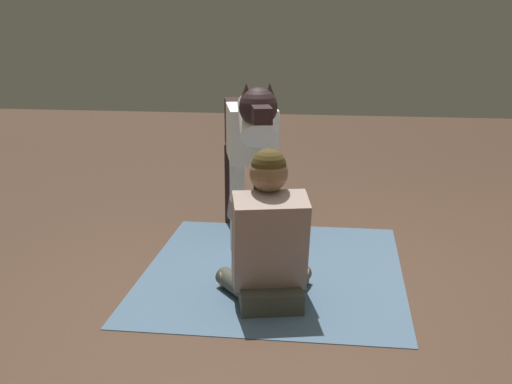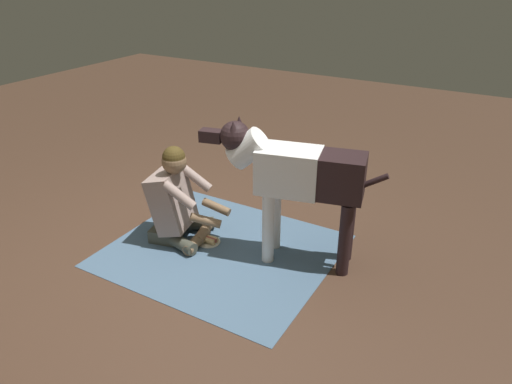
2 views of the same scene
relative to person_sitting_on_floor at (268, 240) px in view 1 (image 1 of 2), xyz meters
name	(u,v)px [view 1 (image 1 of 2)]	position (x,y,z in m)	size (l,w,h in m)	color
ground_plane	(284,287)	(-0.20, 0.07, -0.36)	(13.57, 13.57, 0.00)	#493124
area_rug	(273,270)	(-0.45, -0.02, -0.36)	(1.83, 1.61, 0.01)	slate
person_sitting_on_floor	(268,240)	(0.00, 0.00, 0.00)	(0.73, 0.57, 0.88)	#44463A
large_dog	(251,136)	(-1.01, -0.24, 0.39)	(1.46, 0.50, 1.17)	white
hot_dog_on_plate	(263,277)	(-0.27, -0.06, -0.34)	(0.20, 0.20, 0.06)	silver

